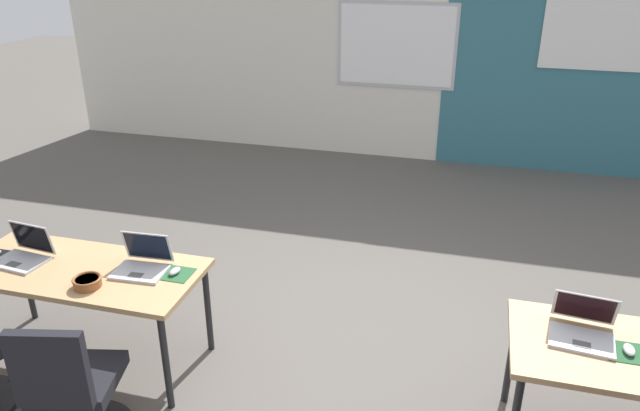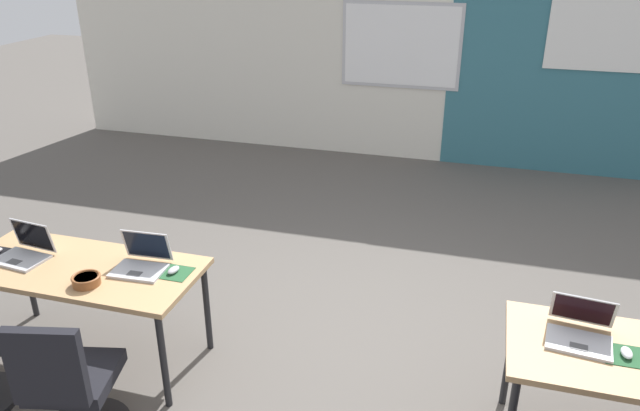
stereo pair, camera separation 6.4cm
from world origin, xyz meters
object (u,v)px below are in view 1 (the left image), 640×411
object	(u,v)px
mouse_near_left_inner	(175,271)
laptop_near_left_end	(24,253)
snack_bowl	(87,281)
laptop_near_right_inner	(583,328)
desk_near_left	(81,276)
mouse_near_right_inner	(629,350)
laptop_near_left_inner	(142,263)
chair_near_left_inner	(74,394)

from	to	relation	value
mouse_near_left_inner	laptop_near_left_end	distance (m)	1.06
laptop_near_left_end	snack_bowl	size ratio (longest dim) A/B	2.01
mouse_near_left_inner	snack_bowl	world-z (taller)	snack_bowl
laptop_near_right_inner	snack_bowl	size ratio (longest dim) A/B	2.05
mouse_near_left_inner	desk_near_left	bearing A→B (deg)	-171.68
mouse_near_right_inner	mouse_near_left_inner	bearing A→B (deg)	177.55
mouse_near_right_inner	snack_bowl	size ratio (longest dim) A/B	0.57
laptop_near_left_inner	laptop_near_right_inner	size ratio (longest dim) A/B	0.95
laptop_near_left_inner	snack_bowl	world-z (taller)	laptop_near_left_inner
desk_near_left	laptop_near_left_end	distance (m)	0.43
laptop_near_right_inner	snack_bowl	world-z (taller)	laptop_near_right_inner
mouse_near_left_inner	laptop_near_left_inner	bearing A→B (deg)	-178.70
chair_near_left_inner	snack_bowl	size ratio (longest dim) A/B	5.18
chair_near_left_inner	snack_bowl	bearing A→B (deg)	-81.27
laptop_near_left_inner	snack_bowl	distance (m)	0.35
desk_near_left	snack_bowl	distance (m)	0.28
laptop_near_left_inner	laptop_near_right_inner	distance (m)	2.66
desk_near_left	chair_near_left_inner	distance (m)	0.87
laptop_near_left_inner	mouse_near_left_inner	distance (m)	0.23
laptop_near_left_end	mouse_near_right_inner	bearing A→B (deg)	5.78
laptop_near_left_end	mouse_near_right_inner	xyz separation A→B (m)	(3.71, -0.02, -0.03)
laptop_near_left_inner	mouse_near_right_inner	bearing A→B (deg)	-5.43
laptop_near_right_inner	mouse_near_right_inner	size ratio (longest dim) A/B	3.59
mouse_near_left_inner	mouse_near_right_inner	distance (m)	2.66
laptop_near_left_inner	laptop_near_right_inner	xyz separation A→B (m)	(2.66, -0.02, -0.00)
laptop_near_right_inner	desk_near_left	bearing A→B (deg)	-172.25
mouse_near_right_inner	chair_near_left_inner	bearing A→B (deg)	-166.45
laptop_near_left_inner	laptop_near_right_inner	bearing A→B (deg)	-3.62
laptop_near_right_inner	snack_bowl	bearing A→B (deg)	-168.55
laptop_near_left_inner	laptop_near_left_end	xyz separation A→B (m)	(-0.83, -0.09, 0.00)
chair_near_left_inner	laptop_near_right_inner	size ratio (longest dim) A/B	2.53
desk_near_left	mouse_near_left_inner	distance (m)	0.65
chair_near_left_inner	mouse_near_right_inner	size ratio (longest dim) A/B	9.08
snack_bowl	laptop_near_right_inner	bearing A→B (deg)	5.04
snack_bowl	laptop_near_left_inner	bearing A→B (deg)	50.21
mouse_near_left_inner	chair_near_left_inner	bearing A→B (deg)	-106.18
mouse_near_left_inner	snack_bowl	size ratio (longest dim) A/B	0.59
chair_near_left_inner	laptop_near_left_end	distance (m)	1.16
desk_near_left	mouse_near_left_inner	world-z (taller)	mouse_near_left_inner
laptop_near_left_inner	mouse_near_left_inner	size ratio (longest dim) A/B	3.28
desk_near_left	snack_bowl	size ratio (longest dim) A/B	9.01
laptop_near_right_inner	mouse_near_right_inner	xyz separation A→B (m)	(0.22, -0.09, -0.03)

